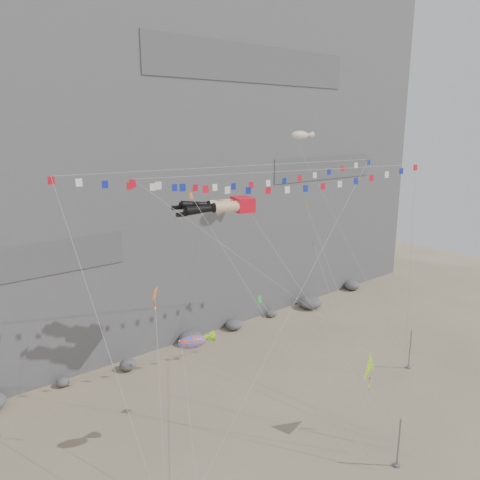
% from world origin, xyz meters
% --- Properties ---
extents(ground, '(120.00, 120.00, 0.00)m').
position_xyz_m(ground, '(0.00, 0.00, 0.00)').
color(ground, gray).
rests_on(ground, ground).
extents(cliff, '(80.00, 28.00, 50.00)m').
position_xyz_m(cliff, '(0.00, 32.00, 25.00)').
color(cliff, slate).
rests_on(cliff, ground).
extents(talus_boulders, '(60.00, 3.00, 1.20)m').
position_xyz_m(talus_boulders, '(0.00, 17.00, 0.60)').
color(talus_boulders, '#5A5A5F').
rests_on(talus_boulders, ground).
extents(anchor_pole_center, '(0.12, 0.12, 3.76)m').
position_xyz_m(anchor_pole_center, '(0.85, -8.29, 1.88)').
color(anchor_pole_center, slate).
rests_on(anchor_pole_center, ground).
extents(anchor_pole_right, '(0.12, 0.12, 3.99)m').
position_xyz_m(anchor_pole_right, '(13.87, -1.07, 2.00)').
color(anchor_pole_right, slate).
rests_on(anchor_pole_right, ground).
extents(legs_kite, '(9.09, 18.37, 23.31)m').
position_xyz_m(legs_kite, '(-2.18, 8.03, 16.75)').
color(legs_kite, red).
rests_on(legs_kite, ground).
extents(flag_banner_upper, '(30.65, 13.04, 27.16)m').
position_xyz_m(flag_banner_upper, '(-0.39, 7.53, 20.03)').
color(flag_banner_upper, red).
rests_on(flag_banner_upper, ground).
extents(flag_banner_lower, '(26.09, 7.40, 22.97)m').
position_xyz_m(flag_banner_lower, '(1.53, 2.95, 19.85)').
color(flag_banner_lower, red).
rests_on(flag_banner_lower, ground).
extents(harlequin_kite, '(4.90, 8.62, 14.88)m').
position_xyz_m(harlequin_kite, '(-11.14, 3.77, 12.11)').
color(harlequin_kite, red).
rests_on(harlequin_kite, ground).
extents(fish_windsock, '(5.39, 7.12, 11.18)m').
position_xyz_m(fish_windsock, '(-9.36, 2.00, 8.69)').
color(fish_windsock, '#FF430D').
rests_on(fish_windsock, ground).
extents(delta_kite, '(2.53, 3.52, 7.17)m').
position_xyz_m(delta_kite, '(2.31, -4.60, 5.60)').
color(delta_kite, yellow).
rests_on(delta_kite, ground).
extents(blimp_windsock, '(4.77, 14.16, 26.27)m').
position_xyz_m(blimp_windsock, '(10.34, 11.32, 22.34)').
color(blimp_windsock, beige).
rests_on(blimp_windsock, ground).
extents(small_kite_a, '(5.49, 13.35, 22.55)m').
position_xyz_m(small_kite_a, '(-5.51, 7.16, 17.56)').
color(small_kite_a, orange).
rests_on(small_kite_a, ground).
extents(small_kite_b, '(5.31, 12.39, 17.74)m').
position_xyz_m(small_kite_b, '(6.66, 5.46, 12.34)').
color(small_kite_b, purple).
rests_on(small_kite_b, ground).
extents(small_kite_c, '(3.19, 10.39, 14.40)m').
position_xyz_m(small_kite_c, '(-3.07, 1.91, 10.22)').
color(small_kite_c, green).
rests_on(small_kite_c, ground).
extents(small_kite_d, '(7.14, 16.55, 23.19)m').
position_xyz_m(small_kite_d, '(9.31, 8.89, 15.08)').
color(small_kite_d, yellow).
rests_on(small_kite_d, ground).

